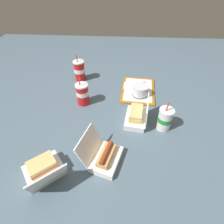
% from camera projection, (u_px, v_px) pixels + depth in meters
% --- Properties ---
extents(ground_plane, '(3.20, 3.20, 0.00)m').
position_uv_depth(ground_plane, '(111.00, 117.00, 1.19)').
color(ground_plane, '#4C6070').
extents(food_tray, '(0.39, 0.29, 0.01)m').
position_uv_depth(food_tray, '(138.00, 90.00, 1.42)').
color(food_tray, '#A56619').
rests_on(food_tray, ground_plane).
extents(cake_container, '(0.12, 0.12, 0.08)m').
position_uv_depth(cake_container, '(140.00, 91.00, 1.34)').
color(cake_container, black).
rests_on(cake_container, food_tray).
extents(ketchup_cup, '(0.04, 0.04, 0.02)m').
position_uv_depth(ketchup_cup, '(144.00, 84.00, 1.46)').
color(ketchup_cup, white).
rests_on(ketchup_cup, food_tray).
extents(napkin_stack, '(0.11, 0.11, 0.00)m').
position_uv_depth(napkin_stack, '(130.00, 86.00, 1.45)').
color(napkin_stack, white).
rests_on(napkin_stack, food_tray).
extents(plastic_fork, '(0.11, 0.03, 0.00)m').
position_uv_depth(plastic_fork, '(145.00, 89.00, 1.41)').
color(plastic_fork, white).
rests_on(plastic_fork, food_tray).
extents(clamshell_sandwich_right, '(0.28, 0.27, 0.18)m').
position_uv_depth(clamshell_sandwich_right, '(44.00, 169.00, 0.85)').
color(clamshell_sandwich_right, white).
rests_on(clamshell_sandwich_right, ground_plane).
extents(clamshell_sandwich_corner, '(0.22, 0.16, 0.17)m').
position_uv_depth(clamshell_sandwich_corner, '(137.00, 116.00, 1.14)').
color(clamshell_sandwich_corner, white).
rests_on(clamshell_sandwich_corner, ground_plane).
extents(clamshell_hotdog_front, '(0.23, 0.24, 0.16)m').
position_uv_depth(clamshell_hotdog_front, '(105.00, 156.00, 0.91)').
color(clamshell_hotdog_front, white).
rests_on(clamshell_hotdog_front, ground_plane).
extents(soda_cup_front, '(0.09, 0.09, 0.21)m').
position_uv_depth(soda_cup_front, '(165.00, 119.00, 1.07)').
color(soda_cup_front, white).
rests_on(soda_cup_front, ground_plane).
extents(soda_cup_right, '(0.09, 0.09, 0.23)m').
position_uv_depth(soda_cup_right, '(80.00, 71.00, 1.50)').
color(soda_cup_right, red).
rests_on(soda_cup_right, ground_plane).
extents(soda_cup_center, '(0.09, 0.09, 0.22)m').
position_uv_depth(soda_cup_center, '(83.00, 94.00, 1.25)').
color(soda_cup_center, red).
rests_on(soda_cup_center, ground_plane).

